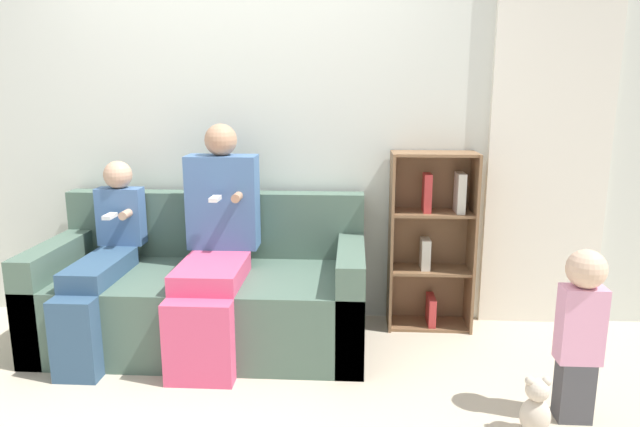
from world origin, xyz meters
The scene contains 9 objects.
ground_plane centered at (0.00, 0.00, 0.00)m, with size 14.00×14.00×0.00m, color beige.
back_wall centered at (0.00, 1.01, 1.27)m, with size 10.00×0.06×2.55m.
curtain_panel centered at (1.98, 0.96, 1.15)m, with size 0.76×0.04×2.30m.
couch centered at (-0.15, 0.53, 0.29)m, with size 1.93×0.88×0.88m.
adult_seated centered at (-0.05, 0.46, 0.68)m, with size 0.43×0.83×1.33m.
child_seated centered at (-0.72, 0.39, 0.55)m, with size 0.28×0.85×1.09m.
toddler_standing centered at (1.79, -0.23, 0.46)m, with size 0.19×0.18×0.83m.
bookshelf centered at (1.26, 0.87, 0.58)m, with size 0.53×0.27×1.15m.
teddy_bear centered at (1.58, -0.36, 0.13)m, with size 0.14×0.11×0.28m.
Camera 1 is at (0.75, -2.73, 1.53)m, focal length 32.00 mm.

